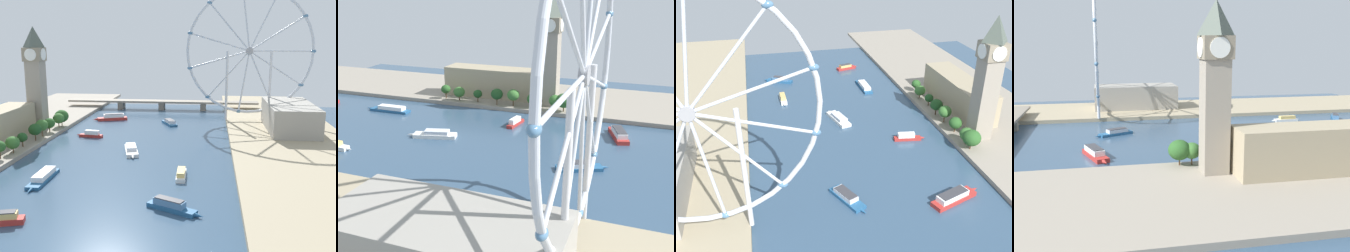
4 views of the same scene
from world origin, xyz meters
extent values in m
plane|color=#334C66|center=(0.00, 0.00, 0.00)|extent=(396.45, 396.45, 0.00)
cube|color=gray|center=(-113.23, 0.00, 1.50)|extent=(90.00, 520.00, 3.00)
cube|color=gray|center=(-87.88, 41.02, 30.91)|extent=(12.54, 12.54, 55.83)
cube|color=gray|center=(-87.88, 41.02, 64.23)|extent=(14.54, 14.54, 10.80)
pyramid|color=#4C564C|center=(-87.88, 41.02, 77.91)|extent=(13.16, 13.16, 16.56)
cylinder|color=white|center=(-87.88, 48.54, 64.23)|extent=(9.53, 0.50, 9.53)
cylinder|color=white|center=(-87.88, 33.50, 64.23)|extent=(9.53, 0.50, 9.53)
cylinder|color=white|center=(-80.36, 41.02, 64.23)|extent=(0.50, 9.53, 9.53)
cylinder|color=white|center=(-95.40, 41.02, 64.23)|extent=(0.50, 9.53, 9.53)
cube|color=tan|center=(-97.64, -8.42, 14.86)|extent=(22.00, 82.89, 23.72)
cylinder|color=#513823|center=(-76.52, -43.49, 5.34)|extent=(0.80, 0.80, 4.67)
ellipsoid|color=#285623|center=(-76.52, -43.49, 10.79)|extent=(7.80, 7.80, 7.02)
cylinder|color=#513823|center=(-74.60, -30.38, 4.65)|extent=(0.80, 0.80, 3.30)
ellipsoid|color=#386B2D|center=(-74.60, -30.38, 9.98)|extent=(9.21, 9.21, 8.29)
cylinder|color=#513823|center=(-75.66, -14.46, 4.91)|extent=(0.80, 0.80, 3.82)
ellipsoid|color=#1E471E|center=(-75.66, -14.46, 9.66)|extent=(7.09, 7.09, 6.38)
cylinder|color=#513823|center=(-73.91, 2.61, 5.34)|extent=(0.80, 0.80, 4.67)
ellipsoid|color=#1E471E|center=(-73.91, 2.61, 11.45)|extent=(9.44, 9.44, 8.49)
cylinder|color=#513823|center=(-74.48, 15.94, 5.50)|extent=(0.80, 0.80, 5.00)
ellipsoid|color=#386B2D|center=(-74.48, 15.94, 11.83)|extent=(9.57, 9.57, 8.62)
cylinder|color=#513823|center=(-75.04, 31.58, 4.70)|extent=(0.80, 0.80, 3.40)
ellipsoid|color=#285623|center=(-75.04, 31.58, 10.06)|extent=(9.15, 9.15, 8.23)
cylinder|color=#513823|center=(-74.01, 49.15, 4.92)|extent=(0.80, 0.80, 3.84)
ellipsoid|color=#386B2D|center=(-74.01, 49.15, 10.65)|extent=(9.53, 9.53, 8.58)
cylinder|color=#513823|center=(-73.76, 55.69, 4.79)|extent=(0.80, 0.80, 3.58)
ellipsoid|color=#285623|center=(-73.76, 55.69, 11.33)|extent=(11.90, 11.90, 10.71)
torus|color=silver|center=(86.95, 96.80, 65.90)|extent=(112.76, 2.48, 112.76)
cylinder|color=#99999E|center=(86.95, 96.80, 65.90)|extent=(6.62, 3.00, 6.62)
cylinder|color=silver|center=(114.52, 96.80, 65.90)|extent=(55.14, 1.49, 1.49)
cylinder|color=silver|center=(110.14, 96.80, 80.80)|extent=(47.19, 1.49, 31.06)
cylinder|color=silver|center=(68.89, 96.80, 86.73)|extent=(37.23, 1.49, 42.65)
cylinder|color=silver|center=(60.49, 96.80, 73.66)|extent=(53.32, 1.49, 16.96)
cylinder|color=silver|center=(60.49, 96.80, 58.13)|extent=(53.32, 1.49, 16.96)
cylinder|color=silver|center=(68.89, 96.80, 45.06)|extent=(37.23, 1.49, 42.65)
cylinder|color=silver|center=(83.02, 96.80, 38.61)|extent=(9.32, 1.49, 54.79)
cylinder|color=silver|center=(98.40, 96.80, 40.82)|extent=(24.26, 1.49, 50.77)
cylinder|color=silver|center=(110.14, 96.80, 50.99)|extent=(47.19, 1.49, 31.06)
ellipsoid|color=teal|center=(142.08, 96.80, 65.90)|extent=(4.80, 3.20, 3.20)
ellipsoid|color=teal|center=(34.04, 96.80, 81.43)|extent=(4.80, 3.20, 3.20)
ellipsoid|color=teal|center=(34.04, 96.80, 50.36)|extent=(4.80, 3.20, 3.20)
ellipsoid|color=teal|center=(50.84, 96.80, 24.23)|extent=(4.80, 3.20, 3.20)
ellipsoid|color=teal|center=(79.10, 96.80, 11.32)|extent=(4.80, 3.20, 3.20)
ellipsoid|color=teal|center=(109.85, 96.80, 15.74)|extent=(4.80, 3.20, 3.20)
ellipsoid|color=teal|center=(133.33, 96.80, 36.09)|extent=(4.80, 3.20, 3.20)
cylinder|color=silver|center=(106.24, 96.80, 34.45)|extent=(2.40, 2.40, 62.90)
cylinder|color=silver|center=(67.65, 96.80, 34.45)|extent=(2.40, 2.40, 62.90)
cube|color=gray|center=(118.17, 61.39, 13.89)|extent=(36.30, 77.39, 21.77)
cube|color=#235684|center=(-37.19, -70.80, 0.91)|extent=(8.10, 31.68, 1.82)
cone|color=#235684|center=(-36.81, -89.11, 0.91)|extent=(1.94, 5.71, 1.82)
cube|color=white|center=(-37.22, -69.22, 3.23)|extent=(6.68, 21.05, 2.82)
cube|color=#B22D28|center=(-40.05, 99.26, 1.29)|extent=(28.66, 16.13, 2.58)
cone|color=#B22D28|center=(-55.28, 93.96, 1.29)|extent=(5.57, 4.08, 2.58)
cube|color=white|center=(-38.74, 99.71, 4.14)|extent=(20.02, 12.15, 3.11)
cube|color=#38383D|center=(-38.74, 99.71, 5.94)|extent=(18.13, 11.24, 0.49)
cube|color=white|center=(0.12, -10.58, 1.21)|extent=(14.60, 28.36, 2.43)
cone|color=white|center=(4.15, -25.88, 1.21)|extent=(3.60, 5.36, 2.43)
cube|color=silver|center=(-0.23, -9.26, 3.62)|extent=(10.32, 16.42, 2.38)
cube|color=#B22D28|center=(-40.35, 29.79, 1.08)|extent=(19.13, 6.89, 2.16)
cone|color=#B22D28|center=(-51.11, 31.36, 1.08)|extent=(3.64, 2.62, 2.16)
cube|color=white|center=(-39.43, 29.66, 3.84)|extent=(11.90, 5.18, 3.36)
cone|color=white|center=(37.78, -46.46, 1.19)|extent=(2.45, 3.63, 2.38)
cube|color=#235684|center=(16.49, 85.08, 0.94)|extent=(16.76, 25.17, 1.88)
cone|color=#235684|center=(10.57, 97.96, 0.94)|extent=(3.54, 4.77, 1.88)
cube|color=silver|center=(17.00, 83.98, 3.09)|extent=(11.84, 16.28, 2.42)
cube|color=#38383D|center=(17.00, 83.98, 4.46)|extent=(10.94, 14.78, 0.32)
camera|label=1|loc=(53.54, -272.42, 76.13)|focal=43.04mm
camera|label=2|loc=(217.87, 119.06, 93.99)|focal=44.59mm
camera|label=3|loc=(57.42, 251.39, 134.99)|focal=41.75mm
camera|label=4|loc=(-275.55, 95.26, 67.64)|focal=43.62mm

